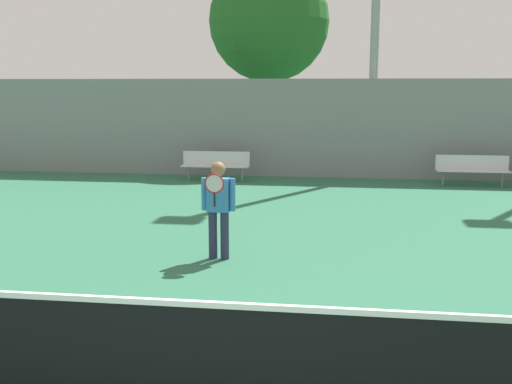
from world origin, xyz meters
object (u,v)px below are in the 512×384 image
tree_green_tall (269,23)px  tennis_player (218,204)px  bench_adjacent_court (216,163)px  tennis_net (210,365)px  bench_by_gate (472,167)px

tree_green_tall → tennis_player: bearing=-87.2°
bench_adjacent_court → tennis_net: bearing=-78.6°
bench_adjacent_court → bench_by_gate: (7.34, -0.00, -0.00)m
tennis_net → bench_adjacent_court: (-2.59, 12.87, -0.03)m
tennis_net → bench_by_gate: bearing=69.7°
tennis_player → tree_green_tall: (-0.61, 12.35, 4.05)m
tennis_net → bench_adjacent_court: bearing=101.4°
tennis_net → tree_green_tall: 17.78m
bench_adjacent_court → tree_green_tall: (1.08, 4.29, 4.43)m
tennis_net → bench_by_gate: 13.72m
bench_adjacent_court → bench_by_gate: bearing=-0.0°
bench_adjacent_court → tennis_player: bearing=-78.1°
bench_adjacent_court → tree_green_tall: 6.26m
tennis_net → bench_by_gate: tennis_net is taller
tennis_net → tree_green_tall: bearing=95.0°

